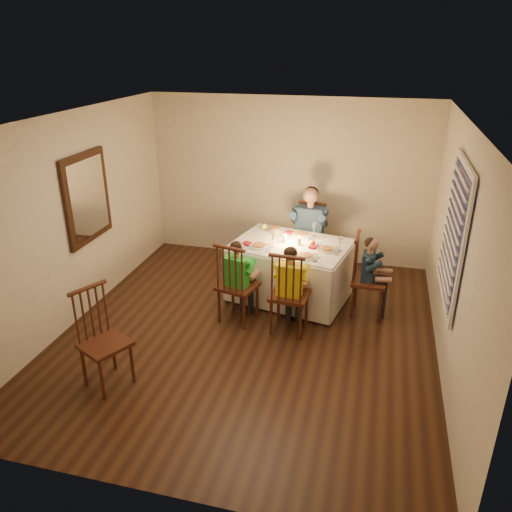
% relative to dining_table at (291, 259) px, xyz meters
% --- Properties ---
extents(ground, '(5.00, 5.00, 0.00)m').
position_rel_dining_table_xyz_m(ground, '(-0.32, -1.08, -0.58)').
color(ground, black).
rests_on(ground, ground).
extents(wall_left, '(0.02, 5.00, 2.60)m').
position_rel_dining_table_xyz_m(wall_left, '(-2.57, -1.08, 0.72)').
color(wall_left, beige).
rests_on(wall_left, ground).
extents(wall_right, '(0.02, 5.00, 2.60)m').
position_rel_dining_table_xyz_m(wall_right, '(1.93, -1.08, 0.72)').
color(wall_right, beige).
rests_on(wall_right, ground).
extents(wall_back, '(4.50, 0.02, 2.60)m').
position_rel_dining_table_xyz_m(wall_back, '(-0.32, 1.42, 0.72)').
color(wall_back, beige).
rests_on(wall_back, ground).
extents(ceiling, '(5.00, 5.00, 0.00)m').
position_rel_dining_table_xyz_m(ceiling, '(-0.32, -1.08, 2.02)').
color(ceiling, white).
rests_on(ceiling, wall_back).
extents(dining_table, '(1.75, 1.42, 0.78)m').
position_rel_dining_table_xyz_m(dining_table, '(0.00, 0.00, 0.00)').
color(dining_table, white).
rests_on(dining_table, ground).
extents(chair_adult, '(0.48, 0.46, 1.11)m').
position_rel_dining_table_xyz_m(chair_adult, '(0.12, 0.82, -0.58)').
color(chair_adult, '#36150E').
rests_on(chair_adult, ground).
extents(chair_near_left, '(0.55, 0.53, 1.11)m').
position_rel_dining_table_xyz_m(chair_near_left, '(-0.53, -0.79, -0.58)').
color(chair_near_left, '#36150E').
rests_on(chair_near_left, ground).
extents(chair_near_right, '(0.48, 0.46, 1.11)m').
position_rel_dining_table_xyz_m(chair_near_right, '(0.15, -0.88, -0.58)').
color(chair_near_right, '#36150E').
rests_on(chair_near_right, ground).
extents(chair_end, '(0.45, 0.47, 1.11)m').
position_rel_dining_table_xyz_m(chair_end, '(1.08, -0.22, -0.58)').
color(chair_end, '#36150E').
rests_on(chair_end, ground).
extents(chair_extra, '(0.59, 0.59, 1.09)m').
position_rel_dining_table_xyz_m(chair_extra, '(-1.49, -2.39, -0.58)').
color(chair_extra, '#36150E').
rests_on(chair_extra, ground).
extents(adult, '(0.56, 0.52, 1.38)m').
position_rel_dining_table_xyz_m(adult, '(0.12, 0.82, -0.58)').
color(adult, navy).
rests_on(adult, ground).
extents(child_green, '(0.45, 0.43, 1.11)m').
position_rel_dining_table_xyz_m(child_green, '(-0.53, -0.79, -0.58)').
color(child_green, green).
rests_on(child_green, ground).
extents(child_yellow, '(0.42, 0.39, 1.14)m').
position_rel_dining_table_xyz_m(child_yellow, '(0.15, -0.88, -0.58)').
color(child_yellow, yellow).
rests_on(child_yellow, ground).
extents(child_teal, '(0.34, 0.37, 1.08)m').
position_rel_dining_table_xyz_m(child_teal, '(1.08, -0.22, -0.58)').
color(child_teal, '#172939').
rests_on(child_teal, ground).
extents(setting_adult, '(0.31, 0.31, 0.02)m').
position_rel_dining_table_xyz_m(setting_adult, '(0.08, 0.33, 0.24)').
color(setting_adult, silver).
rests_on(setting_adult, dining_table).
extents(setting_green, '(0.31, 0.31, 0.02)m').
position_rel_dining_table_xyz_m(setting_green, '(-0.40, -0.22, 0.24)').
color(setting_green, silver).
rests_on(setting_green, dining_table).
extents(setting_yellow, '(0.31, 0.31, 0.02)m').
position_rel_dining_table_xyz_m(setting_yellow, '(0.25, -0.40, 0.24)').
color(setting_yellow, silver).
rests_on(setting_yellow, dining_table).
extents(setting_teal, '(0.31, 0.31, 0.02)m').
position_rel_dining_table_xyz_m(setting_teal, '(0.49, -0.12, 0.24)').
color(setting_teal, silver).
rests_on(setting_teal, dining_table).
extents(candle_left, '(0.06, 0.06, 0.10)m').
position_rel_dining_table_xyz_m(candle_left, '(-0.10, 0.02, 0.28)').
color(candle_left, white).
rests_on(candle_left, dining_table).
extents(candle_right, '(0.06, 0.06, 0.10)m').
position_rel_dining_table_xyz_m(candle_right, '(0.11, -0.02, 0.28)').
color(candle_right, white).
rests_on(candle_right, dining_table).
extents(squash, '(0.09, 0.09, 0.09)m').
position_rel_dining_table_xyz_m(squash, '(-0.49, 0.43, 0.28)').
color(squash, yellow).
rests_on(squash, dining_table).
extents(orange_fruit, '(0.08, 0.08, 0.08)m').
position_rel_dining_table_xyz_m(orange_fruit, '(0.29, -0.00, 0.27)').
color(orange_fruit, orange).
rests_on(orange_fruit, dining_table).
extents(serving_bowl, '(0.27, 0.27, 0.05)m').
position_rel_dining_table_xyz_m(serving_bowl, '(-0.32, 0.39, 0.26)').
color(serving_bowl, silver).
rests_on(serving_bowl, dining_table).
extents(wall_mirror, '(0.06, 0.95, 1.15)m').
position_rel_dining_table_xyz_m(wall_mirror, '(-2.54, -0.78, 0.92)').
color(wall_mirror, black).
rests_on(wall_mirror, wall_left).
extents(window_blinds, '(0.07, 1.34, 1.54)m').
position_rel_dining_table_xyz_m(window_blinds, '(1.89, -0.98, 0.92)').
color(window_blinds, black).
rests_on(window_blinds, wall_right).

